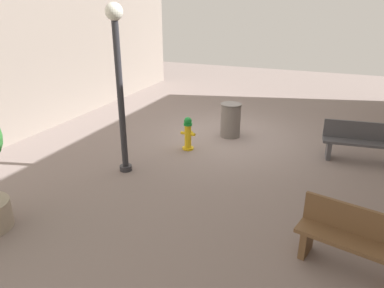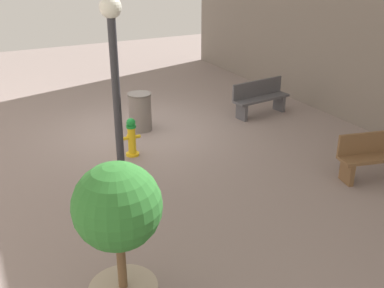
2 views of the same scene
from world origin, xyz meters
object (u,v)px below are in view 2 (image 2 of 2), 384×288
at_px(fire_hydrant, 132,137).
at_px(trash_bin, 140,112).
at_px(bench_near, 260,97).
at_px(street_lamp, 115,80).
at_px(bench_far, 374,156).
at_px(planter_tree, 119,231).

relative_size(fire_hydrant, trash_bin, 0.91).
bearing_deg(bench_near, trash_bin, -6.92).
distance_m(street_lamp, trash_bin, 3.90).
xyz_separation_m(bench_near, bench_far, (0.19, 4.21, -0.01)).
distance_m(bench_far, planter_tree, 5.95).
distance_m(bench_near, street_lamp, 5.90).
relative_size(bench_near, trash_bin, 1.82).
relative_size(bench_far, trash_bin, 1.63).
bearing_deg(bench_far, trash_bin, -55.32).
bearing_deg(street_lamp, bench_far, 162.26).
bearing_deg(fire_hydrant, planter_tree, 68.58).
xyz_separation_m(street_lamp, trash_bin, (-1.56, -3.10, -1.78)).
xyz_separation_m(planter_tree, street_lamp, (-0.98, -2.86, 0.98)).
distance_m(bench_near, planter_tree, 8.16).
distance_m(bench_near, trash_bin, 3.41).
distance_m(fire_hydrant, planter_tree, 5.01).
relative_size(planter_tree, trash_bin, 2.22).
xyz_separation_m(bench_far, planter_tree, (5.74, 1.34, 0.80)).
xyz_separation_m(bench_near, street_lamp, (4.95, 2.69, 1.77)).
height_order(bench_near, street_lamp, street_lamp).
relative_size(fire_hydrant, planter_tree, 0.41).
height_order(fire_hydrant, bench_far, bench_far).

